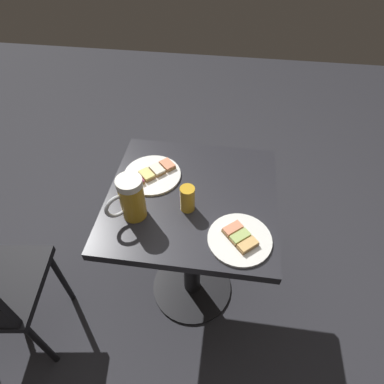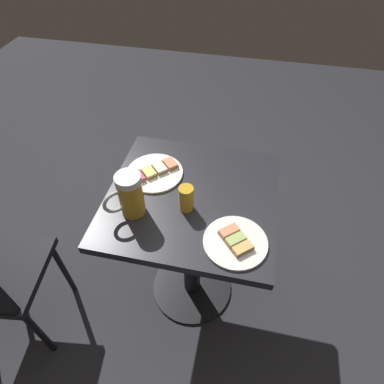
{
  "view_description": "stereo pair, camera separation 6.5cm",
  "coord_description": "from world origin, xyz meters",
  "px_view_note": "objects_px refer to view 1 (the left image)",
  "views": [
    {
      "loc": [
        -0.86,
        -0.12,
        1.72
      ],
      "look_at": [
        0.0,
        0.0,
        0.79
      ],
      "focal_mm": 30.28,
      "sensor_mm": 36.0,
      "label": 1
    },
    {
      "loc": [
        -0.85,
        -0.18,
        1.72
      ],
      "look_at": [
        0.0,
        0.0,
        0.79
      ],
      "focal_mm": 30.28,
      "sensor_mm": 36.0,
      "label": 2
    }
  ],
  "objects_px": {
    "beer_mug": "(131,199)",
    "beer_glass_small": "(187,199)",
    "plate_near": "(152,174)",
    "salt_shaker": "(128,192)",
    "plate_far": "(240,239)"
  },
  "relations": [
    {
      "from": "beer_mug",
      "to": "beer_glass_small",
      "type": "xyz_separation_m",
      "value": [
        0.06,
        -0.2,
        -0.04
      ]
    },
    {
      "from": "plate_far",
      "to": "beer_glass_small",
      "type": "distance_m",
      "value": 0.24
    },
    {
      "from": "plate_far",
      "to": "beer_mug",
      "type": "relative_size",
      "value": 1.25
    },
    {
      "from": "beer_glass_small",
      "to": "beer_mug",
      "type": "bearing_deg",
      "value": 107.06
    },
    {
      "from": "plate_far",
      "to": "beer_glass_small",
      "type": "relative_size",
      "value": 2.11
    },
    {
      "from": "plate_near",
      "to": "salt_shaker",
      "type": "distance_m",
      "value": 0.15
    },
    {
      "from": "beer_mug",
      "to": "plate_near",
      "type": "bearing_deg",
      "value": -5.86
    },
    {
      "from": "beer_mug",
      "to": "beer_glass_small",
      "type": "height_order",
      "value": "beer_mug"
    },
    {
      "from": "beer_glass_small",
      "to": "plate_near",
      "type": "bearing_deg",
      "value": 47.95
    },
    {
      "from": "plate_far",
      "to": "plate_near",
      "type": "bearing_deg",
      "value": 53.58
    },
    {
      "from": "plate_near",
      "to": "beer_glass_small",
      "type": "xyz_separation_m",
      "value": [
        -0.16,
        -0.17,
        0.04
      ]
    },
    {
      "from": "beer_mug",
      "to": "beer_glass_small",
      "type": "bearing_deg",
      "value": -72.94
    },
    {
      "from": "plate_near",
      "to": "plate_far",
      "type": "relative_size",
      "value": 1.06
    },
    {
      "from": "plate_far",
      "to": "salt_shaker",
      "type": "bearing_deg",
      "value": 71.88
    },
    {
      "from": "plate_near",
      "to": "beer_glass_small",
      "type": "height_order",
      "value": "beer_glass_small"
    }
  ]
}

